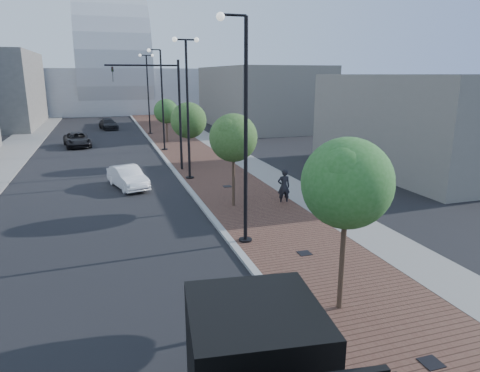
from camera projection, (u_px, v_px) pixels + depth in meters
name	position (u px, v px, depth m)	size (l,w,h in m)	color
sidewalk	(183.00, 140.00, 46.78)	(7.00, 140.00, 0.12)	#4C2D23
concrete_strip	(207.00, 139.00, 47.58)	(2.40, 140.00, 0.13)	slate
curb	(151.00, 141.00, 45.74)	(0.30, 140.00, 0.14)	gray
west_sidewalk	(17.00, 148.00, 41.90)	(4.00, 140.00, 0.12)	slate
white_sedan	(128.00, 177.00, 27.10)	(1.46, 4.19, 1.38)	white
dark_car_mid	(77.00, 140.00, 42.63)	(2.31, 5.01, 1.39)	black
dark_car_far	(108.00, 124.00, 56.28)	(1.85, 4.54, 1.32)	black
pedestrian	(284.00, 187.00, 23.64)	(0.72, 0.47, 1.97)	black
streetlight_1	(243.00, 143.00, 17.18)	(1.44, 0.56, 9.21)	black
streetlight_2	(188.00, 108.00, 28.14)	(1.72, 0.56, 9.28)	black
streetlight_3	(161.00, 104.00, 39.28)	(1.44, 0.56, 9.21)	black
streetlight_4	(148.00, 94.00, 50.25)	(1.72, 0.56, 9.28)	black
traffic_mast	(167.00, 103.00, 30.60)	(5.09, 0.20, 8.00)	black
tree_0	(348.00, 183.00, 12.10)	(2.62, 2.61, 5.32)	#382619
tree_1	(234.00, 138.00, 22.29)	(2.54, 2.52, 5.06)	#382619
tree_2	(189.00, 120.00, 33.41)	(2.81, 2.81, 4.92)	#382619
tree_3	(166.00, 111.00, 44.52)	(2.55, 2.53, 4.56)	#382619
convention_center	(113.00, 80.00, 85.11)	(50.00, 30.00, 50.00)	#A5A9AF
commercial_block_ne	(259.00, 97.00, 58.70)	(12.00, 22.00, 8.00)	slate
commercial_block_e	(425.00, 123.00, 31.79)	(10.00, 16.00, 7.00)	slate
utility_cover_0	(431.00, 363.00, 10.51)	(0.50, 0.50, 0.02)	black
utility_cover_1	(304.00, 253.00, 16.96)	(0.50, 0.50, 0.02)	black
utility_cover_2	(227.00, 186.00, 27.10)	(0.50, 0.50, 0.02)	black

